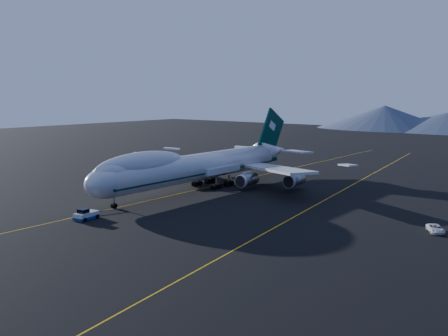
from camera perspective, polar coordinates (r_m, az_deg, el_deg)
The scene contains 6 objects.
ground at distance 123.35m, azimuth -2.89°, elevation -2.44°, with size 500.00×500.00×0.00m, color black.
taxiway_line_main at distance 123.35m, azimuth -2.89°, elevation -2.43°, with size 0.25×220.00×0.01m, color #E0AB0D.
taxiway_line_side at distance 115.09m, azimuth 11.82°, elevation -3.40°, with size 0.25×200.00×0.01m, color #E0AB0D.
boeing_747 at distance 122.41m, azimuth -2.90°, elevation 0.24°, with size 59.62×72.43×19.37m.
pushback_tug at distance 97.52m, azimuth -15.44°, elevation -5.29°, with size 3.27×5.05×2.07m.
service_van at distance 92.51m, azimuth 23.03°, elevation -6.39°, with size 2.23×4.85×1.35m, color silver.
Camera 1 is at (79.85, -91.08, 23.34)m, focal length 40.00 mm.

